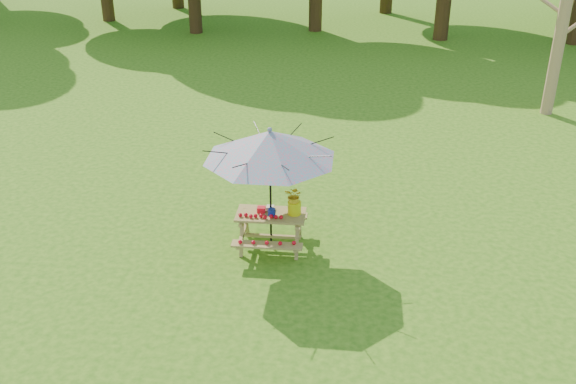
{
  "coord_description": "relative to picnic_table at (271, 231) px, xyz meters",
  "views": [
    {
      "loc": [
        -1.6,
        -6.49,
        5.86
      ],
      "look_at": [
        -2.57,
        3.26,
        1.1
      ],
      "focal_mm": 40.0,
      "sensor_mm": 36.0,
      "label": 1
    }
  ],
  "objects": [
    {
      "name": "produce_bins",
      "position": [
        -0.05,
        0.02,
        0.4
      ],
      "size": [
        0.33,
        0.35,
        0.13
      ],
      "color": "red",
      "rests_on": "picnic_table"
    },
    {
      "name": "picnic_table",
      "position": [
        0.0,
        0.0,
        0.0
      ],
      "size": [
        1.2,
        1.32,
        0.67
      ],
      "color": "olive",
      "rests_on": "ground"
    },
    {
      "name": "flower_bucket",
      "position": [
        0.41,
        0.03,
        0.62
      ],
      "size": [
        0.38,
        0.36,
        0.52
      ],
      "color": "yellow",
      "rests_on": "picnic_table"
    },
    {
      "name": "tomatoes_row",
      "position": [
        -0.15,
        -0.18,
        0.38
      ],
      "size": [
        0.77,
        0.13,
        0.07
      ],
      "primitive_type": null,
      "color": "red",
      "rests_on": "picnic_table"
    },
    {
      "name": "patio_umbrella",
      "position": [
        0.0,
        0.0,
        1.62
      ],
      "size": [
        2.94,
        2.94,
        2.26
      ],
      "color": "black",
      "rests_on": "ground"
    }
  ]
}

